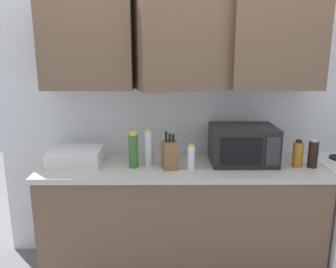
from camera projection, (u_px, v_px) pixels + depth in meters
wall_back_with_cabinets at (181, 72)px, 2.65m from camera, size 2.96×0.51×2.60m
counter_run at (181, 218)px, 2.69m from camera, size 2.09×0.63×0.90m
microwave at (243, 145)px, 2.59m from camera, size 0.48×0.37×0.28m
dish_rack at (76, 157)px, 2.57m from camera, size 0.38×0.30×0.12m
knife_block at (170, 155)px, 2.46m from camera, size 0.13×0.14×0.28m
bottle_white_jar at (191, 158)px, 2.44m from camera, size 0.05×0.05×0.19m
bottle_green_oil at (133, 150)px, 2.49m from camera, size 0.07×0.07×0.27m
bottle_soy_dark at (313, 154)px, 2.49m from camera, size 0.07×0.07×0.21m
bottle_amber_vinegar at (298, 154)px, 2.51m from camera, size 0.07×0.07×0.20m
bottle_clear_tall at (148, 148)px, 2.52m from camera, size 0.06×0.06×0.27m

